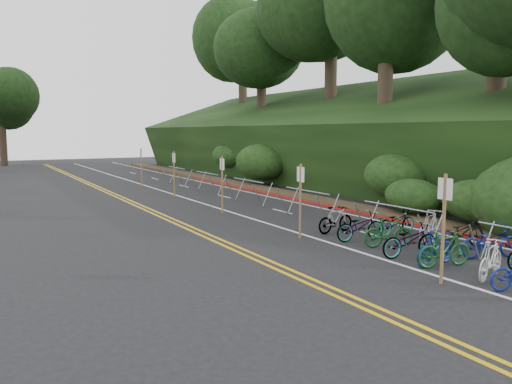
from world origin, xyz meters
The scene contains 10 objects.
ground centered at (0.00, 0.00, 0.00)m, with size 120.00×120.00×0.00m, color black.
road_markings centered at (0.63, 10.10, 0.00)m, with size 7.47×80.00×0.01m.
red_curb centered at (5.70, 12.00, 0.05)m, with size 0.25×28.00×0.10m, color maroon.
embankment centered at (12.96, 19.04, 2.57)m, with size 14.30×48.14×9.11m.
tree_cluster centered at (9.76, 22.04, 10.94)m, with size 31.95×53.63×17.49m.
bike_racks_rest centered at (3.00, 13.00, 0.85)m, with size 1.14×23.00×1.17m.
signpost_near centered at (0.58, -0.86, 1.49)m, with size 0.08×0.40×2.60m.
signposts_rest centered at (0.60, 14.00, 1.43)m, with size 0.08×18.40×2.50m.
bike_front centered at (1.79, 0.35, 0.47)m, with size 1.56×0.44×0.93m, color navy.
bike_valet centered at (2.88, 0.57, 0.48)m, with size 3.25×9.76×1.03m.
Camera 1 is at (-8.85, -8.63, 3.57)m, focal length 35.00 mm.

